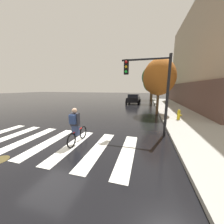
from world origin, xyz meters
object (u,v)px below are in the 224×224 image
Objects in this scene: street_tree_near at (159,77)px; street_tree_mid at (153,82)px; traffic_light_near at (151,82)px; street_tree_far at (152,77)px; sedan_mid at (134,98)px; cyclist at (76,126)px; fire_hydrant at (179,115)px.

street_tree_mid is (-0.22, 8.47, -0.05)m from street_tree_near.
traffic_light_near is 14.24m from street_tree_mid.
traffic_light_near is 0.59× the size of street_tree_far.
sedan_mid is 9.21m from street_tree_near.
cyclist is 4.39m from traffic_light_near.
street_tree_far reaches higher than street_tree_near.
street_tree_mid is at bearing 98.49° from fire_hydrant.
street_tree_far is at bearing 88.21° from traffic_light_near.
cyclist is at bearing -145.77° from traffic_light_near.
street_tree_near reaches higher than fire_hydrant.
street_tree_near reaches higher than traffic_light_near.
fire_hydrant is 18.42m from street_tree_far.
traffic_light_near is 0.82× the size of street_tree_mid.
traffic_light_near reaches higher than fire_hydrant.
street_tree_near is at bearing -89.26° from street_tree_far.
street_tree_far is (3.89, 23.41, 3.95)m from cyclist.
cyclist is 2.19× the size of fire_hydrant.
street_tree_near is at bearing 62.74° from cyclist.
fire_hydrant is at bearing -81.51° from street_tree_mid.
traffic_light_near is (3.22, 2.19, 2.02)m from cyclist.
sedan_mid is at bearing 86.49° from cyclist.
street_tree_far reaches higher than sedan_mid.
street_tree_near is 0.73× the size of street_tree_far.
traffic_light_near is at bearing -98.56° from street_tree_near.
traffic_light_near is 5.38× the size of fire_hydrant.
traffic_light_near reaches higher than cyclist.
cyclist is 0.33× the size of street_tree_near.
street_tree_near is (3.10, -8.24, 2.71)m from sedan_mid.
street_tree_far reaches higher than cyclist.
street_tree_near is 8.47m from street_tree_mid.
street_tree_mid reaches higher than cyclist.
street_tree_mid is (0.64, 14.21, 0.60)m from traffic_light_near.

